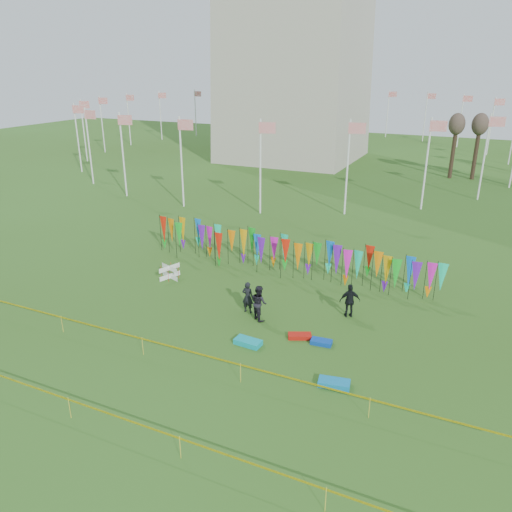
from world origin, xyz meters
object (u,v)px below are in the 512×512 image
at_px(person_left, 248,297).
at_px(kite_bag_blue, 321,342).
at_px(kite_bag_turquoise, 248,342).
at_px(box_kite, 170,272).
at_px(kite_bag_teal, 334,383).
at_px(person_mid, 259,303).
at_px(person_right, 350,301).
at_px(kite_bag_red, 300,336).

relative_size(person_left, kite_bag_blue, 1.78).
bearing_deg(kite_bag_turquoise, box_kite, 147.36).
bearing_deg(kite_bag_teal, person_mid, 142.86).
relative_size(person_right, kite_bag_blue, 1.86).
distance_m(person_mid, kite_bag_red, 2.82).
height_order(person_mid, kite_bag_teal, person_mid).
bearing_deg(person_mid, kite_bag_teal, 177.11).
bearing_deg(kite_bag_blue, person_mid, 164.70).
distance_m(box_kite, person_right, 11.13).
bearing_deg(kite_bag_red, box_kite, 160.97).
relative_size(person_right, kite_bag_teal, 1.42).
bearing_deg(kite_bag_red, person_left, 158.35).
bearing_deg(kite_bag_blue, kite_bag_teal, -62.95).
height_order(person_left, kite_bag_blue, person_left).
height_order(person_mid, kite_bag_blue, person_mid).
bearing_deg(person_left, kite_bag_blue, 161.72).
distance_m(box_kite, person_mid, 7.45).
xyz_separation_m(person_left, kite_bag_teal, (5.96, -4.32, -0.74)).
distance_m(kite_bag_turquoise, kite_bag_red, 2.52).
height_order(person_right, kite_bag_teal, person_right).
relative_size(person_right, kite_bag_red, 1.64).
relative_size(person_mid, kite_bag_teal, 1.46).
bearing_deg(kite_bag_teal, kite_bag_turquoise, 162.85).
xyz_separation_m(person_left, kite_bag_blue, (4.49, -1.44, -0.76)).
relative_size(box_kite, kite_bag_teal, 0.67).
height_order(box_kite, kite_bag_blue, box_kite).
relative_size(box_kite, person_mid, 0.46).
relative_size(kite_bag_turquoise, kite_bag_red, 1.14).
height_order(person_left, person_mid, person_mid).
bearing_deg(person_mid, kite_bag_blue, -161.04).
height_order(kite_bag_turquoise, kite_bag_teal, kite_bag_turquoise).
relative_size(person_left, person_right, 0.96).
height_order(box_kite, person_left, person_left).
distance_m(person_left, kite_bag_turquoise, 3.33).
bearing_deg(box_kite, person_left, -17.56).
relative_size(person_mid, kite_bag_turquoise, 1.48).
distance_m(kite_bag_red, kite_bag_teal, 3.93).
bearing_deg(person_right, person_left, -6.33).
bearing_deg(kite_bag_turquoise, kite_bag_red, 38.66).
distance_m(box_kite, kite_bag_turquoise, 9.05).
height_order(kite_bag_turquoise, kite_bag_blue, kite_bag_turquoise).
bearing_deg(kite_bag_red, kite_bag_turquoise, -141.34).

